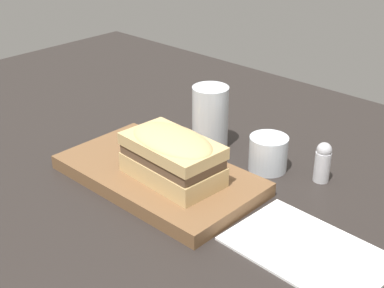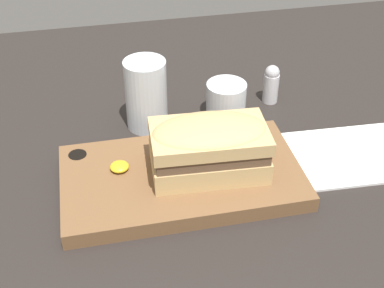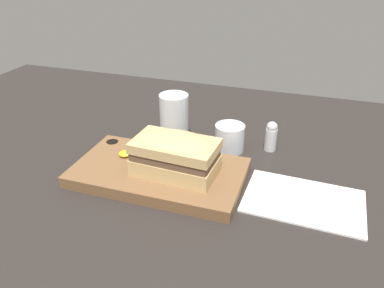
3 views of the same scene
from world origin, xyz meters
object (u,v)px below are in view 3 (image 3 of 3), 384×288
Objects in this scene: sandwich at (175,153)px; wine_glass at (230,139)px; water_glass at (174,122)px; serving_board at (159,172)px; salt_shaker at (271,136)px; napkin at (304,201)px.

sandwich is 2.46× the size of wine_glass.
serving_board is at bearing -80.87° from water_glass.
water_glass is 23.01cm from salt_shaker.
water_glass is at bearing 154.21° from napkin.
salt_shaker is at bearing 43.61° from serving_board.
sandwich is at bearing -8.07° from serving_board.
napkin is (18.03, -15.32, -2.65)cm from wine_glass.
water_glass is at bearing 111.50° from sandwich.
sandwich reaches higher than serving_board.
salt_shaker is (20.16, 19.20, 2.45)cm from serving_board.
napkin is (25.09, 1.47, -6.71)cm from sandwich.
sandwich is 26.01cm from napkin.
wine_glass is at bearing 0.02° from water_glass.
sandwich reaches higher than wine_glass.
salt_shaker is (9.09, 2.98, 0.82)cm from wine_glass.
wine_glass is (13.67, 0.00, -2.36)cm from water_glass.
sandwich is 25.74cm from salt_shaker.
salt_shaker is at bearing 7.48° from water_glass.
serving_board is 16.90cm from water_glass.
serving_board reaches higher than napkin.
sandwich is at bearing -176.65° from napkin.
serving_board is 5.05× the size of wine_glass.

